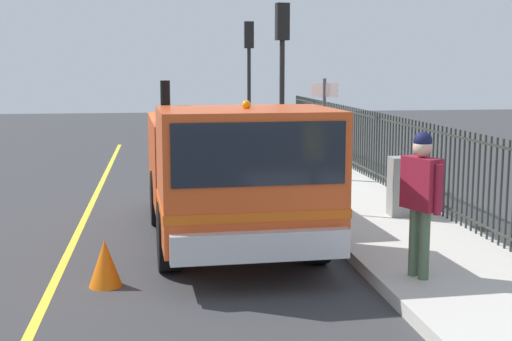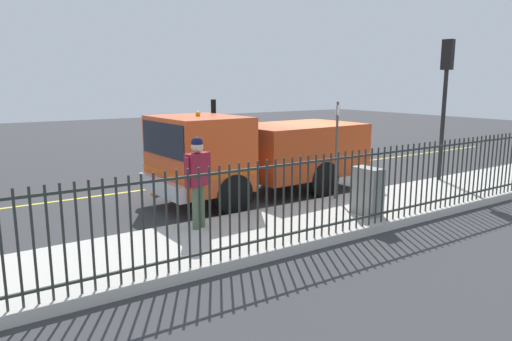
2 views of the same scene
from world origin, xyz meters
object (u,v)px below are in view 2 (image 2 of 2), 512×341
object	(u,v)px
traffic_light_near	(446,82)
street_sign	(337,139)
utility_cabinet	(367,191)
worker_standing	(198,173)
traffic_cone	(158,183)
work_truck	(252,151)

from	to	relation	value
traffic_light_near	street_sign	world-z (taller)	traffic_light_near
utility_cabinet	traffic_light_near	bearing A→B (deg)	107.22
worker_standing	traffic_cone	bearing A→B (deg)	57.91
traffic_light_near	worker_standing	bearing A→B (deg)	84.43
traffic_light_near	street_sign	bearing A→B (deg)	82.48
traffic_light_near	utility_cabinet	distance (m)	5.39
traffic_light_near	traffic_cone	distance (m)	8.70
work_truck	street_sign	bearing A→B (deg)	-146.89
work_truck	traffic_light_near	distance (m)	6.07
worker_standing	street_sign	size ratio (longest dim) A/B	0.76
utility_cabinet	traffic_cone	xyz separation A→B (m)	(-5.05, -2.79, -0.39)
traffic_light_near	traffic_cone	xyz separation A→B (m)	(-3.61, -7.43, -2.75)
traffic_light_near	street_sign	xyz separation A→B (m)	(-0.00, -4.21, -1.39)
work_truck	worker_standing	xyz separation A→B (m)	(2.09, -2.64, 0.02)
utility_cabinet	street_sign	bearing A→B (deg)	163.71
work_truck	traffic_cone	size ratio (longest dim) A/B	10.14
traffic_cone	traffic_light_near	bearing A→B (deg)	64.07
worker_standing	utility_cabinet	bearing A→B (deg)	-39.91
worker_standing	traffic_light_near	distance (m)	8.34
worker_standing	street_sign	xyz separation A→B (m)	(-0.28, 3.93, 0.37)
work_truck	worker_standing	distance (m)	3.37
work_truck	worker_standing	bearing A→B (deg)	126.02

